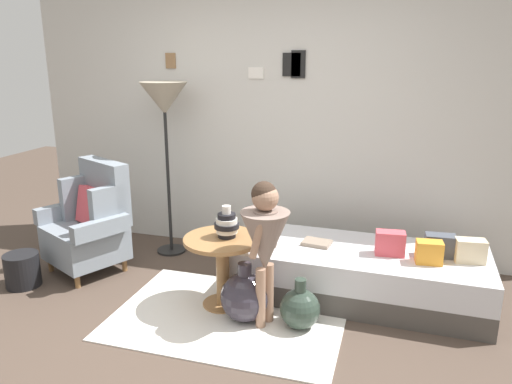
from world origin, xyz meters
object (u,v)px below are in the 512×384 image
armchair (91,222)px  person_child (265,237)px  book_on_daybed (317,243)px  magazine_basket (22,270)px  demijohn_near (245,297)px  daybed (360,273)px  demijohn_far (300,308)px  vase_striped (227,225)px  side_table (222,257)px  floor_lamp (164,105)px

armchair → person_child: (1.72, -0.48, 0.23)m
book_on_daybed → magazine_basket: 2.44m
demijohn_near → magazine_basket: size_ratio=1.57×
armchair → daybed: size_ratio=0.50×
daybed → demijohn_near: (-0.76, -0.59, -0.02)m
book_on_daybed → person_child: bearing=-112.1°
person_child → armchair: bearing=164.5°
daybed → demijohn_far: daybed is taller
book_on_daybed → demijohn_far: (-0.01, -0.59, -0.27)m
demijohn_near → vase_striped: bearing=137.6°
daybed → magazine_basket: bearing=-167.3°
armchair → side_table: bearing=-12.5°
daybed → floor_lamp: bearing=167.1°
demijohn_far → side_table: bearing=167.0°
side_table → floor_lamp: size_ratio=0.35×
side_table → book_on_daybed: size_ratio=2.62×
demijohn_far → magazine_basket: bearing=-179.5°
daybed → vase_striped: (-0.96, -0.41, 0.45)m
armchair → magazine_basket: bearing=-128.5°
daybed → side_table: side_table is taller
daybed → magazine_basket: size_ratio=6.86×
vase_striped → magazine_basket: 1.82m
book_on_daybed → magazine_basket: size_ratio=0.79×
daybed → demijohn_far: size_ratio=5.18×
side_table → demijohn_near: (0.22, -0.15, -0.21)m
side_table → demijohn_near: side_table is taller
armchair → book_on_daybed: 1.98m
side_table → floor_lamp: bearing=134.9°
floor_lamp → person_child: (1.24, -1.05, -0.76)m
person_child → magazine_basket: (-2.09, 0.01, -0.53)m
floor_lamp → demijohn_near: floor_lamp is taller
side_table → vase_striped: 0.26m
armchair → demijohn_near: 1.65m
vase_striped → book_on_daybed: bearing=34.8°
armchair → floor_lamp: size_ratio=0.60×
vase_striped → demijohn_near: vase_striped is taller
demijohn_near → demijohn_far: 0.40m
side_table → daybed: bearing=24.1°
floor_lamp → book_on_daybed: bearing=-15.6°
armchair → floor_lamp: floor_lamp is taller
armchair → demijohn_far: (1.97, -0.44, -0.29)m
person_child → demijohn_near: 0.51m
demijohn_near → demijohn_far: demijohn_near is taller
armchair → side_table: 1.38m
floor_lamp → magazine_basket: (-0.85, -1.03, -1.28)m
person_child → book_on_daybed: size_ratio=4.80×
armchair → magazine_basket: armchair is taller
floor_lamp → magazine_basket: floor_lamp is taller
armchair → person_child: 1.80m
side_table → floor_lamp: (-0.86, 0.87, 1.03)m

